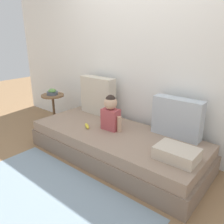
% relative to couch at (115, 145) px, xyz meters
% --- Properties ---
extents(ground_plane, '(12.00, 12.00, 0.00)m').
position_rel_couch_xyz_m(ground_plane, '(0.00, 0.00, -0.17)').
color(ground_plane, '#93704C').
extents(back_wall, '(5.47, 0.10, 2.28)m').
position_rel_couch_xyz_m(back_wall, '(0.00, 0.60, 0.97)').
color(back_wall, white).
rests_on(back_wall, ground).
extents(couch, '(2.27, 0.93, 0.35)m').
position_rel_couch_xyz_m(couch, '(0.00, 0.00, 0.00)').
color(couch, '#826C5B').
rests_on(couch, ground).
extents(throw_pillow_left, '(0.56, 0.16, 0.55)m').
position_rel_couch_xyz_m(throw_pillow_left, '(-0.63, 0.37, 0.46)').
color(throw_pillow_left, beige).
rests_on(throw_pillow_left, couch).
extents(throw_pillow_right, '(0.58, 0.16, 0.46)m').
position_rel_couch_xyz_m(throw_pillow_right, '(0.63, 0.37, 0.41)').
color(throw_pillow_right, '#B2BCC6').
rests_on(throw_pillow_right, couch).
extents(toddler, '(0.33, 0.16, 0.45)m').
position_rel_couch_xyz_m(toddler, '(-0.10, 0.03, 0.40)').
color(toddler, '#B24C51').
rests_on(toddler, couch).
extents(banana, '(0.16, 0.13, 0.04)m').
position_rel_couch_xyz_m(banana, '(-0.37, -0.12, 0.20)').
color(banana, yellow).
rests_on(banana, couch).
extents(folded_blanket, '(0.40, 0.28, 0.12)m').
position_rel_couch_xyz_m(folded_blanket, '(0.86, -0.12, 0.24)').
color(folded_blanket, beige).
rests_on(folded_blanket, couch).
extents(side_table, '(0.37, 0.37, 0.54)m').
position_rel_couch_xyz_m(side_table, '(-1.48, 0.17, 0.24)').
color(side_table, brown).
rests_on(side_table, ground).
extents(fruit_bowl, '(0.18, 0.18, 0.10)m').
position_rel_couch_xyz_m(fruit_bowl, '(-1.48, 0.17, 0.41)').
color(fruit_bowl, '#4C5666').
rests_on(fruit_bowl, side_table).
extents(floor_rug, '(2.05, 1.00, 0.01)m').
position_rel_couch_xyz_m(floor_rug, '(0.00, -1.02, -0.17)').
color(floor_rug, '#8499A8').
rests_on(floor_rug, ground).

